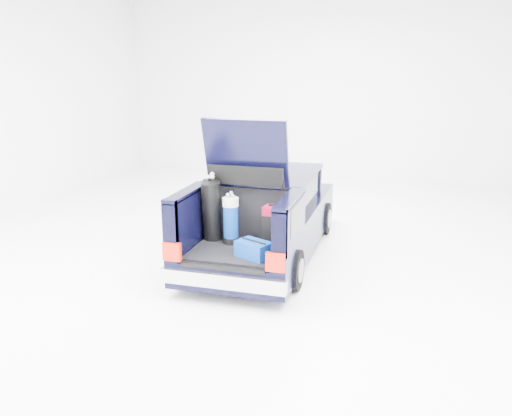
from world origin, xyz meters
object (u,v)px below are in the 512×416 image
(blue_duffel, at_px, (254,249))
(blue_golf_bag, at_px, (231,220))
(black_golf_bag, at_px, (212,210))
(red_suitcase, at_px, (276,226))
(car, at_px, (266,216))

(blue_duffel, bearing_deg, blue_golf_bag, 159.63)
(blue_duffel, bearing_deg, black_golf_bag, 170.81)
(red_suitcase, relative_size, blue_duffel, 1.11)
(car, relative_size, red_suitcase, 7.39)
(car, relative_size, blue_golf_bag, 5.79)
(red_suitcase, height_order, blue_golf_bag, blue_golf_bag)
(red_suitcase, xyz_separation_m, blue_golf_bag, (-0.68, -0.10, 0.07))
(blue_golf_bag, xyz_separation_m, blue_duffel, (0.50, -0.50, -0.25))
(car, height_order, blue_duffel, car)
(car, height_order, red_suitcase, car)
(black_golf_bag, relative_size, blue_golf_bag, 1.32)
(car, height_order, blue_golf_bag, car)
(red_suitcase, height_order, black_golf_bag, black_golf_bag)
(blue_golf_bag, bearing_deg, blue_duffel, -49.95)
(black_golf_bag, height_order, blue_duffel, black_golf_bag)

